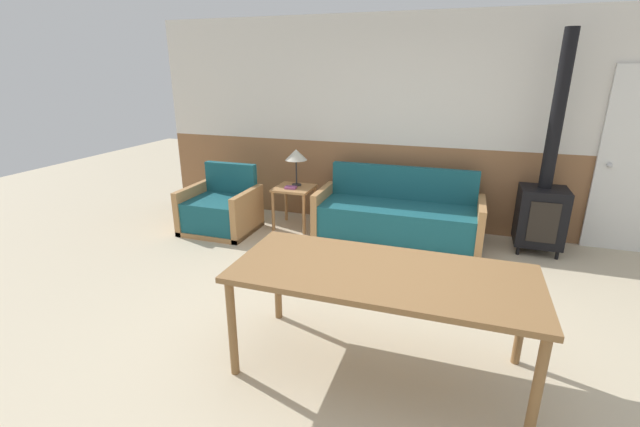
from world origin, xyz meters
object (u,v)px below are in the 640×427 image
table_lamp (296,156)px  side_table (294,195)px  armchair (221,211)px  couch (397,219)px  dining_table (382,281)px  wood_stove (543,198)px

table_lamp → side_table: bearing=-91.2°
armchair → side_table: armchair is taller
side_table → table_lamp: (0.00, 0.09, 0.51)m
couch → dining_table: (0.27, -2.49, 0.43)m
couch → side_table: 1.39m
dining_table → side_table: bearing=123.4°
side_table → couch: bearing=-0.6°
couch → wood_stove: (1.61, 0.18, 0.37)m
table_lamp → dining_table: 3.08m
table_lamp → armchair: bearing=-149.0°
armchair → side_table: size_ratio=1.60×
wood_stove → dining_table: bearing=-116.8°
table_lamp → couch: bearing=-4.2°
armchair → dining_table: armchair is taller
table_lamp → dining_table: bearing=-57.5°
table_lamp → wood_stove: wood_stove is taller
armchair → table_lamp: 1.23m
armchair → dining_table: (2.52, -2.07, 0.43)m
side_table → wood_stove: wood_stove is taller
table_lamp → dining_table: size_ratio=0.24×
wood_stove → couch: bearing=-173.6°
armchair → wood_stove: 3.93m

